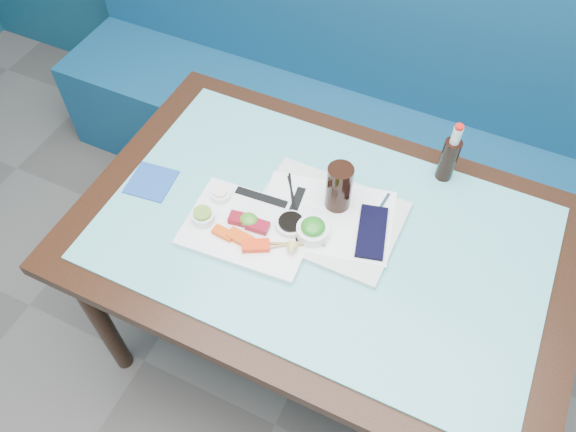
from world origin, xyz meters
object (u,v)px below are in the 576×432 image
at_px(cola_glass, 339,187).
at_px(blue_napkin, 151,182).
at_px(serving_tray, 326,218).
at_px(booth_bench, 398,135).
at_px(sashimi_plate, 249,228).
at_px(seaweed_bowl, 313,231).
at_px(cola_bottle_body, 448,160).
at_px(dining_table, 322,250).

relative_size(cola_glass, blue_napkin, 1.18).
bearing_deg(serving_tray, cola_glass, 80.40).
distance_m(serving_tray, blue_napkin, 0.54).
bearing_deg(booth_bench, sashimi_plate, -101.68).
distance_m(sashimi_plate, seaweed_bowl, 0.18).
relative_size(sashimi_plate, cola_bottle_body, 2.43).
distance_m(sashimi_plate, blue_napkin, 0.35).
xyz_separation_m(sashimi_plate, seaweed_bowl, (0.17, 0.05, 0.02)).
xyz_separation_m(sashimi_plate, cola_bottle_body, (0.44, 0.43, 0.06)).
bearing_deg(booth_bench, serving_tray, -90.66).
bearing_deg(cola_glass, cola_bottle_body, 45.35).
bearing_deg(cola_glass, sashimi_plate, -136.89).
xyz_separation_m(serving_tray, cola_bottle_body, (0.25, 0.30, 0.06)).
bearing_deg(serving_tray, blue_napkin, -169.10).
xyz_separation_m(dining_table, serving_tray, (-0.01, 0.04, 0.10)).
bearing_deg(seaweed_bowl, booth_bench, 88.74).
distance_m(seaweed_bowl, blue_napkin, 0.52).
height_order(seaweed_bowl, cola_bottle_body, cola_bottle_body).
distance_m(booth_bench, dining_table, 0.89).
bearing_deg(sashimi_plate, seaweed_bowl, 11.70).
height_order(dining_table, serving_tray, serving_tray).
distance_m(sashimi_plate, cola_bottle_body, 0.61).
bearing_deg(cola_glass, blue_napkin, -164.41).
xyz_separation_m(dining_table, cola_glass, (0.00, 0.10, 0.18)).
bearing_deg(cola_bottle_body, serving_tray, -130.08).
xyz_separation_m(booth_bench, serving_tray, (-0.01, -0.80, 0.39)).
height_order(sashimi_plate, blue_napkin, sashimi_plate).
height_order(cola_glass, cola_bottle_body, cola_glass).
distance_m(booth_bench, blue_napkin, 1.11).
distance_m(booth_bench, cola_bottle_body, 0.72).
bearing_deg(dining_table, cola_bottle_body, 54.56).
xyz_separation_m(booth_bench, seaweed_bowl, (-0.02, -0.87, 0.42)).
height_order(booth_bench, cola_glass, booth_bench).
relative_size(cola_bottle_body, blue_napkin, 1.13).
height_order(serving_tray, seaweed_bowl, seaweed_bowl).
distance_m(seaweed_bowl, cola_bottle_body, 0.46).
relative_size(sashimi_plate, blue_napkin, 2.74).
xyz_separation_m(cola_glass, blue_napkin, (-0.54, -0.15, -0.09)).
distance_m(cola_glass, cola_bottle_body, 0.35).
xyz_separation_m(cola_glass, cola_bottle_body, (0.24, 0.25, -0.02)).
relative_size(dining_table, blue_napkin, 10.97).
xyz_separation_m(booth_bench, cola_glass, (0.00, -0.74, 0.47)).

